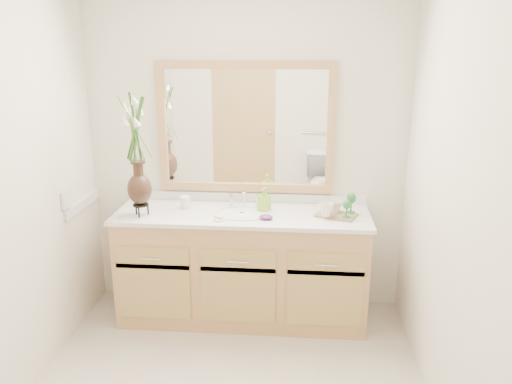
# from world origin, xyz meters

# --- Properties ---
(wall_back) EXTENTS (2.40, 0.02, 2.40)m
(wall_back) POSITION_xyz_m (0.00, 1.30, 1.20)
(wall_back) COLOR white
(wall_back) RESTS_ON floor
(wall_front) EXTENTS (2.40, 0.02, 2.40)m
(wall_front) POSITION_xyz_m (0.00, -1.30, 1.20)
(wall_front) COLOR white
(wall_front) RESTS_ON floor
(wall_right) EXTENTS (0.02, 2.60, 2.40)m
(wall_right) POSITION_xyz_m (1.20, 0.00, 1.20)
(wall_right) COLOR white
(wall_right) RESTS_ON floor
(vanity) EXTENTS (1.80, 0.55, 0.80)m
(vanity) POSITION_xyz_m (0.00, 1.01, 0.40)
(vanity) COLOR tan
(vanity) RESTS_ON floor
(counter) EXTENTS (1.84, 0.57, 0.03)m
(counter) POSITION_xyz_m (0.00, 1.01, 0.82)
(counter) COLOR white
(counter) RESTS_ON vanity
(sink) EXTENTS (0.38, 0.34, 0.23)m
(sink) POSITION_xyz_m (0.00, 1.00, 0.78)
(sink) COLOR white
(sink) RESTS_ON counter
(mirror) EXTENTS (1.32, 0.04, 0.97)m
(mirror) POSITION_xyz_m (0.00, 1.28, 1.41)
(mirror) COLOR white
(mirror) RESTS_ON wall_back
(switch_plate) EXTENTS (0.02, 0.12, 0.12)m
(switch_plate) POSITION_xyz_m (-1.19, 0.76, 0.98)
(switch_plate) COLOR white
(switch_plate) RESTS_ON wall_left
(flower_vase) EXTENTS (0.20, 0.20, 0.82)m
(flower_vase) POSITION_xyz_m (-0.71, 0.90, 1.39)
(flower_vase) COLOR black
(flower_vase) RESTS_ON counter
(tumbler) EXTENTS (0.07, 0.07, 0.09)m
(tumbler) POSITION_xyz_m (-0.43, 1.08, 0.88)
(tumbler) COLOR silver
(tumbler) RESTS_ON counter
(soap_dish) EXTENTS (0.09, 0.09, 0.03)m
(soap_dish) POSITION_xyz_m (-0.14, 0.85, 0.84)
(soap_dish) COLOR silver
(soap_dish) RESTS_ON counter
(soap_bottle) EXTENTS (0.09, 0.09, 0.15)m
(soap_bottle) POSITION_xyz_m (0.15, 1.09, 0.91)
(soap_bottle) COLOR #8DCC30
(soap_bottle) RESTS_ON counter
(purple_dish) EXTENTS (0.11, 0.10, 0.03)m
(purple_dish) POSITION_xyz_m (0.18, 0.89, 0.85)
(purple_dish) COLOR #60246E
(purple_dish) RESTS_ON counter
(tray) EXTENTS (0.32, 0.27, 0.01)m
(tray) POSITION_xyz_m (0.67, 1.00, 0.84)
(tray) COLOR brown
(tray) RESTS_ON counter
(mug_left) EXTENTS (0.11, 0.11, 0.10)m
(mug_left) POSITION_xyz_m (0.60, 0.95, 0.89)
(mug_left) COLOR silver
(mug_left) RESTS_ON tray
(mug_right) EXTENTS (0.11, 0.11, 0.09)m
(mug_right) POSITION_xyz_m (0.67, 1.05, 0.89)
(mug_right) COLOR silver
(mug_right) RESTS_ON tray
(goblet_front) EXTENTS (0.06, 0.06, 0.13)m
(goblet_front) POSITION_xyz_m (0.74, 0.94, 0.93)
(goblet_front) COLOR #256F31
(goblet_front) RESTS_ON tray
(goblet_back) EXTENTS (0.07, 0.07, 0.15)m
(goblet_back) POSITION_xyz_m (0.78, 1.05, 0.94)
(goblet_back) COLOR #256F31
(goblet_back) RESTS_ON tray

